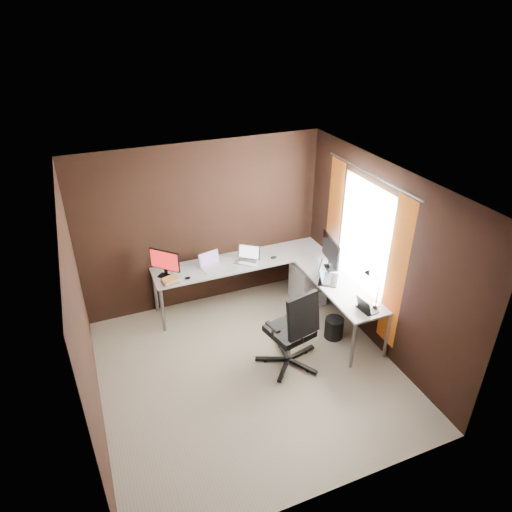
% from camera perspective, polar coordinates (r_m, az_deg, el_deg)
% --- Properties ---
extents(room, '(3.60, 3.60, 2.50)m').
position_cam_1_polar(room, '(5.36, 2.21, -2.84)').
color(room, '#9F927B').
rests_on(room, ground).
extents(desk, '(2.65, 2.25, 0.73)m').
position_cam_1_polar(desk, '(6.60, 2.62, -2.20)').
color(desk, silver).
rests_on(desk, ground).
extents(drawer_pedestal, '(0.42, 0.50, 0.60)m').
position_cam_1_polar(drawer_pedestal, '(7.11, 6.48, -3.42)').
color(drawer_pedestal, silver).
rests_on(drawer_pedestal, ground).
extents(monitor_left, '(0.35, 0.35, 0.41)m').
position_cam_1_polar(monitor_left, '(6.44, -11.32, -0.73)').
color(monitor_left, black).
rests_on(monitor_left, desk).
extents(monitor_right, '(0.18, 0.59, 0.49)m').
position_cam_1_polar(monitor_right, '(6.57, 9.33, 0.54)').
color(monitor_right, black).
rests_on(monitor_right, desk).
extents(laptop_white, '(0.36, 0.30, 0.22)m').
position_cam_1_polar(laptop_white, '(6.66, -5.63, -1.00)').
color(laptop_white, silver).
rests_on(laptop_white, desk).
extents(laptop_silver, '(0.42, 0.40, 0.23)m').
position_cam_1_polar(laptop_silver, '(6.79, -1.02, -0.23)').
color(laptop_silver, silver).
rests_on(laptop_silver, desk).
extents(laptop_black_big, '(0.42, 0.44, 0.24)m').
position_cam_1_polar(laptop_black_big, '(6.40, 8.75, -2.58)').
color(laptop_black_big, black).
rests_on(laptop_black_big, desk).
extents(laptop_black_small, '(0.21, 0.27, 0.18)m').
position_cam_1_polar(laptop_black_small, '(5.90, 13.56, -6.26)').
color(laptop_black_small, black).
rests_on(laptop_black_small, desk).
extents(book_stack, '(0.25, 0.22, 0.07)m').
position_cam_1_polar(book_stack, '(6.38, -10.69, -3.04)').
color(book_stack, '#A17556').
rests_on(book_stack, desk).
extents(mouse_left, '(0.10, 0.07, 0.03)m').
position_cam_1_polar(mouse_left, '(6.43, -8.55, -2.74)').
color(mouse_left, black).
rests_on(mouse_left, desk).
extents(mouse_corner, '(0.11, 0.09, 0.04)m').
position_cam_1_polar(mouse_corner, '(6.86, 2.22, -0.18)').
color(mouse_corner, black).
rests_on(mouse_corner, desk).
extents(desk_lamp, '(0.18, 0.21, 0.53)m').
position_cam_1_polar(desk_lamp, '(5.82, 14.22, -3.49)').
color(desk_lamp, slate).
rests_on(desk_lamp, desk).
extents(office_chair, '(0.64, 0.67, 1.15)m').
position_cam_1_polar(office_chair, '(5.89, 4.41, -10.80)').
color(office_chair, black).
rests_on(office_chair, ground).
extents(wastebasket, '(0.34, 0.34, 0.30)m').
position_cam_1_polar(wastebasket, '(6.51, 9.72, -8.85)').
color(wastebasket, black).
rests_on(wastebasket, ground).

